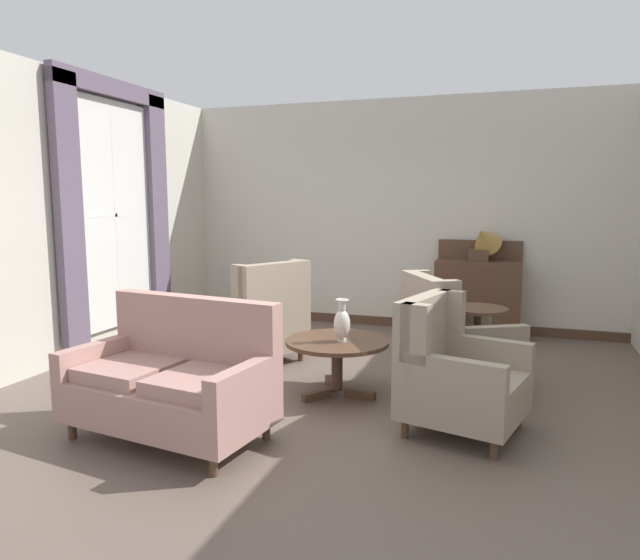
{
  "coord_description": "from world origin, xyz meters",
  "views": [
    {
      "loc": [
        1.5,
        -4.53,
        1.72
      ],
      "look_at": [
        -0.13,
        0.31,
        1.01
      ],
      "focal_mm": 32.04,
      "sensor_mm": 36.0,
      "label": 1
    }
  ],
  "objects_px": {
    "armchair_foreground_right": "(260,321)",
    "gramophone": "(483,241)",
    "armchair_back_corner": "(455,375)",
    "settee": "(173,381)",
    "sideboard": "(477,294)",
    "porcelain_vase": "(342,323)",
    "coffee_table": "(337,349)",
    "armchair_far_left": "(452,342)",
    "side_table": "(477,339)"
  },
  "relations": [
    {
      "from": "porcelain_vase",
      "to": "settee",
      "type": "distance_m",
      "value": 1.54
    },
    {
      "from": "armchair_far_left",
      "to": "sideboard",
      "type": "bearing_deg",
      "value": -31.55
    },
    {
      "from": "armchair_foreground_right",
      "to": "armchair_far_left",
      "type": "height_order",
      "value": "armchair_foreground_right"
    },
    {
      "from": "porcelain_vase",
      "to": "armchair_back_corner",
      "type": "bearing_deg",
      "value": -23.46
    },
    {
      "from": "coffee_table",
      "to": "armchair_far_left",
      "type": "distance_m",
      "value": 1.06
    },
    {
      "from": "porcelain_vase",
      "to": "settee",
      "type": "relative_size",
      "value": 0.24
    },
    {
      "from": "settee",
      "to": "sideboard",
      "type": "xyz_separation_m",
      "value": [
        1.9,
        3.93,
        0.13
      ]
    },
    {
      "from": "coffee_table",
      "to": "armchair_far_left",
      "type": "height_order",
      "value": "armchair_far_left"
    },
    {
      "from": "porcelain_vase",
      "to": "armchair_foreground_right",
      "type": "relative_size",
      "value": 0.32
    },
    {
      "from": "coffee_table",
      "to": "settee",
      "type": "relative_size",
      "value": 0.59
    },
    {
      "from": "armchair_foreground_right",
      "to": "armchair_back_corner",
      "type": "distance_m",
      "value": 2.45
    },
    {
      "from": "sideboard",
      "to": "gramophone",
      "type": "distance_m",
      "value": 0.69
    },
    {
      "from": "porcelain_vase",
      "to": "armchair_back_corner",
      "type": "distance_m",
      "value": 1.12
    },
    {
      "from": "coffee_table",
      "to": "side_table",
      "type": "relative_size",
      "value": 1.23
    },
    {
      "from": "coffee_table",
      "to": "side_table",
      "type": "height_order",
      "value": "side_table"
    },
    {
      "from": "armchair_foreground_right",
      "to": "sideboard",
      "type": "height_order",
      "value": "sideboard"
    },
    {
      "from": "armchair_far_left",
      "to": "armchair_back_corner",
      "type": "xyz_separation_m",
      "value": [
        0.12,
        -0.96,
        -0.01
      ]
    },
    {
      "from": "settee",
      "to": "armchair_far_left",
      "type": "relative_size",
      "value": 1.33
    },
    {
      "from": "armchair_foreground_right",
      "to": "side_table",
      "type": "xyz_separation_m",
      "value": [
        2.23,
        -0.09,
        0.0
      ]
    },
    {
      "from": "armchair_back_corner",
      "to": "armchair_foreground_right",
      "type": "bearing_deg",
      "value": 75.05
    },
    {
      "from": "armchair_far_left",
      "to": "porcelain_vase",
      "type": "bearing_deg",
      "value": 91.15
    },
    {
      "from": "armchair_foreground_right",
      "to": "armchair_far_left",
      "type": "relative_size",
      "value": 0.99
    },
    {
      "from": "settee",
      "to": "side_table",
      "type": "xyz_separation_m",
      "value": [
        2.02,
        1.88,
        0.04
      ]
    },
    {
      "from": "settee",
      "to": "gramophone",
      "type": "xyz_separation_m",
      "value": [
        1.95,
        3.84,
        0.81
      ]
    },
    {
      "from": "settee",
      "to": "side_table",
      "type": "distance_m",
      "value": 2.76
    },
    {
      "from": "sideboard",
      "to": "gramophone",
      "type": "relative_size",
      "value": 2.23
    },
    {
      "from": "settee",
      "to": "gramophone",
      "type": "distance_m",
      "value": 4.38
    },
    {
      "from": "armchair_foreground_right",
      "to": "armchair_far_left",
      "type": "xyz_separation_m",
      "value": [
        2.02,
        -0.24,
        -0.01
      ]
    },
    {
      "from": "settee",
      "to": "armchair_back_corner",
      "type": "distance_m",
      "value": 2.08
    },
    {
      "from": "sideboard",
      "to": "gramophone",
      "type": "bearing_deg",
      "value": -61.46
    },
    {
      "from": "armchair_foreground_right",
      "to": "sideboard",
      "type": "relative_size",
      "value": 0.95
    },
    {
      "from": "armchair_back_corner",
      "to": "gramophone",
      "type": "distance_m",
      "value": 3.17
    },
    {
      "from": "settee",
      "to": "sideboard",
      "type": "distance_m",
      "value": 4.37
    },
    {
      "from": "settee",
      "to": "sideboard",
      "type": "height_order",
      "value": "sideboard"
    },
    {
      "from": "coffee_table",
      "to": "settee",
      "type": "bearing_deg",
      "value": -124.7
    },
    {
      "from": "side_table",
      "to": "sideboard",
      "type": "relative_size",
      "value": 0.62
    },
    {
      "from": "armchair_far_left",
      "to": "sideboard",
      "type": "relative_size",
      "value": 0.96
    },
    {
      "from": "porcelain_vase",
      "to": "armchair_back_corner",
      "type": "height_order",
      "value": "armchair_back_corner"
    },
    {
      "from": "porcelain_vase",
      "to": "armchair_far_left",
      "type": "xyz_separation_m",
      "value": [
        0.89,
        0.52,
        -0.23
      ]
    },
    {
      "from": "armchair_foreground_right",
      "to": "armchair_back_corner",
      "type": "bearing_deg",
      "value": 88.2
    },
    {
      "from": "coffee_table",
      "to": "porcelain_vase",
      "type": "bearing_deg",
      "value": -35.8
    },
    {
      "from": "porcelain_vase",
      "to": "settee",
      "type": "bearing_deg",
      "value": -127.33
    },
    {
      "from": "coffee_table",
      "to": "sideboard",
      "type": "height_order",
      "value": "sideboard"
    },
    {
      "from": "settee",
      "to": "sideboard",
      "type": "relative_size",
      "value": 1.28
    },
    {
      "from": "coffee_table",
      "to": "armchair_foreground_right",
      "type": "xyz_separation_m",
      "value": [
        -1.07,
        0.72,
        0.03
      ]
    },
    {
      "from": "armchair_far_left",
      "to": "gramophone",
      "type": "height_order",
      "value": "gramophone"
    },
    {
      "from": "settee",
      "to": "armchair_foreground_right",
      "type": "height_order",
      "value": "armchair_foreground_right"
    },
    {
      "from": "armchair_foreground_right",
      "to": "gramophone",
      "type": "relative_size",
      "value": 2.12
    },
    {
      "from": "armchair_back_corner",
      "to": "side_table",
      "type": "bearing_deg",
      "value": 9.69
    },
    {
      "from": "armchair_foreground_right",
      "to": "sideboard",
      "type": "xyz_separation_m",
      "value": [
        2.11,
        1.96,
        0.1
      ]
    }
  ]
}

